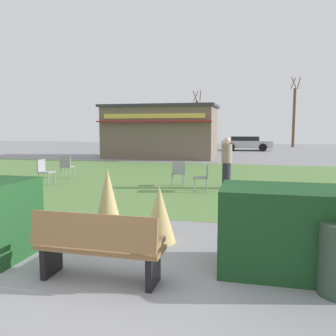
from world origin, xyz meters
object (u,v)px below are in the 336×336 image
(tree_left_bg, at_px, (294,116))
(tree_right_bg, at_px, (197,122))
(park_bench, at_px, (98,247))
(food_kiosk, at_px, (161,131))
(cafe_chair_east, at_px, (66,165))
(cafe_chair_north, at_px, (178,171))
(person_strolling, at_px, (227,162))
(parked_car_west_slot, at_px, (183,142))
(cafe_chair_west, at_px, (44,170))
(cafe_chair_center, at_px, (204,175))
(parked_car_center_slot, at_px, (246,143))

(tree_left_bg, height_order, tree_right_bg, tree_left_bg)
(park_bench, distance_m, food_kiosk, 18.87)
(cafe_chair_east, xyz_separation_m, cafe_chair_north, (4.71, -0.91, 0.00))
(cafe_chair_east, bearing_deg, person_strolling, -8.11)
(tree_right_bg, bearing_deg, parked_car_west_slot, -92.34)
(cafe_chair_west, distance_m, cafe_chair_center, 5.61)
(cafe_chair_west, height_order, tree_right_bg, tree_right_bg)
(person_strolling, xyz_separation_m, parked_car_center_slot, (0.35, 19.28, -0.22))
(park_bench, relative_size, cafe_chair_center, 1.92)
(person_strolling, bearing_deg, parked_car_center_slot, 153.06)
(cafe_chair_north, relative_size, parked_car_west_slot, 0.20)
(park_bench, bearing_deg, cafe_chair_center, 85.89)
(food_kiosk, distance_m, parked_car_west_slot, 8.44)
(cafe_chair_center, height_order, person_strolling, person_strolling)
(food_kiosk, height_order, person_strolling, food_kiosk)
(park_bench, bearing_deg, cafe_chair_east, 121.66)
(cafe_chair_center, distance_m, cafe_chair_north, 1.22)
(food_kiosk, height_order, cafe_chair_north, food_kiosk)
(food_kiosk, height_order, tree_left_bg, tree_left_bg)
(food_kiosk, xyz_separation_m, cafe_chair_east, (-1.27, -10.01, -1.19))
(park_bench, height_order, food_kiosk, food_kiosk)
(cafe_chair_east, height_order, cafe_chair_north, same)
(cafe_chair_west, relative_size, parked_car_center_slot, 0.21)
(park_bench, relative_size, tree_left_bg, 0.25)
(parked_car_west_slot, relative_size, tree_right_bg, 0.75)
(food_kiosk, relative_size, cafe_chair_east, 8.26)
(park_bench, distance_m, parked_car_west_slot, 27.10)
(person_strolling, xyz_separation_m, tree_right_bg, (-4.94, 25.83, 1.68))
(cafe_chair_east, bearing_deg, parked_car_west_slot, 86.51)
(cafe_chair_east, distance_m, parked_car_west_slot, 18.41)
(cafe_chair_center, height_order, parked_car_center_slot, parked_car_center_slot)
(cafe_chair_west, bearing_deg, tree_right_bg, 87.13)
(parked_car_west_slot, height_order, parked_car_center_slot, same)
(cafe_chair_west, distance_m, tree_left_bg, 28.38)
(cafe_chair_east, bearing_deg, park_bench, -58.34)
(food_kiosk, bearing_deg, cafe_chair_west, -95.97)
(cafe_chair_east, xyz_separation_m, parked_car_center_slot, (6.67, 18.38, 0.12))
(parked_car_center_slot, bearing_deg, cafe_chair_west, -108.30)
(food_kiosk, relative_size, cafe_chair_west, 8.26)
(parked_car_center_slot, distance_m, tree_left_bg, 7.86)
(cafe_chair_north, height_order, parked_car_center_slot, parked_car_center_slot)
(cafe_chair_north, bearing_deg, tree_right_bg, 97.33)
(parked_car_west_slot, bearing_deg, cafe_chair_east, -93.49)
(cafe_chair_east, relative_size, tree_right_bg, 0.15)
(park_bench, distance_m, cafe_chair_north, 7.51)
(tree_right_bg, bearing_deg, park_bench, -83.50)
(parked_car_center_slot, bearing_deg, tree_left_bg, 53.45)
(person_strolling, height_order, parked_car_center_slot, person_strolling)
(cafe_chair_west, bearing_deg, cafe_chair_center, -0.49)
(cafe_chair_center, bearing_deg, tree_right_bg, 99.15)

